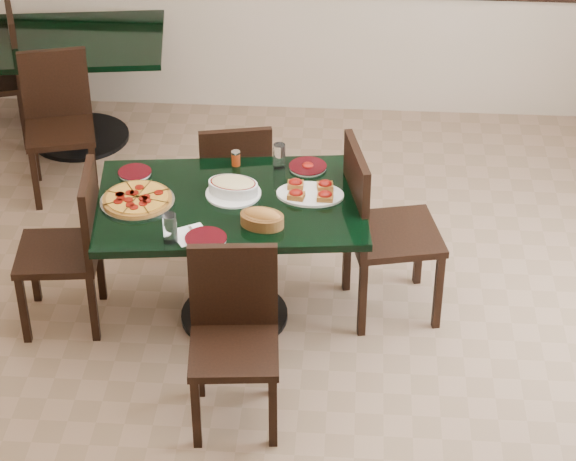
# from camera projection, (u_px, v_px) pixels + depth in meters

# --- Properties ---
(floor) EXTENTS (5.50, 5.50, 0.00)m
(floor) POSITION_uv_depth(u_px,v_px,m) (277.00, 349.00, 5.88)
(floor) COLOR #81634A
(floor) RESTS_ON ground
(room_shell) EXTENTS (5.50, 5.50, 5.50)m
(room_shell) POSITION_uv_depth(u_px,v_px,m) (471.00, 16.00, 6.61)
(room_shell) COLOR white
(room_shell) RESTS_ON floor
(main_table) EXTENTS (1.45, 1.02, 0.75)m
(main_table) POSITION_uv_depth(u_px,v_px,m) (232.00, 230.00, 5.80)
(main_table) COLOR black
(main_table) RESTS_ON floor
(back_table) EXTENTS (1.33, 1.05, 0.75)m
(back_table) POSITION_uv_depth(u_px,v_px,m) (73.00, 70.00, 7.49)
(back_table) COLOR black
(back_table) RESTS_ON floor
(chair_far) EXTENTS (0.48, 0.48, 0.86)m
(chair_far) POSITION_uv_depth(u_px,v_px,m) (235.00, 181.00, 6.38)
(chair_far) COLOR black
(chair_far) RESTS_ON floor
(chair_near) EXTENTS (0.45, 0.45, 0.89)m
(chair_near) POSITION_uv_depth(u_px,v_px,m) (234.00, 328.00, 5.24)
(chair_near) COLOR black
(chair_near) RESTS_ON floor
(chair_right) EXTENTS (0.56, 0.56, 1.01)m
(chair_right) POSITION_uv_depth(u_px,v_px,m) (377.00, 222.00, 5.86)
(chair_right) COLOR black
(chair_right) RESTS_ON floor
(chair_left) EXTENTS (0.46, 0.46, 0.90)m
(chair_left) POSITION_uv_depth(u_px,v_px,m) (73.00, 241.00, 5.82)
(chair_left) COLOR black
(chair_left) RESTS_ON floor
(back_chair_near) EXTENTS (0.51, 0.51, 0.90)m
(back_chair_near) POSITION_uv_depth(u_px,v_px,m) (58.00, 116.00, 6.99)
(back_chair_near) COLOR black
(back_chair_near) RESTS_ON floor
(back_chair_left) EXTENTS (0.55, 0.55, 0.92)m
(back_chair_left) POSITION_uv_depth(u_px,v_px,m) (1.00, 70.00, 7.50)
(back_chair_left) COLOR black
(back_chair_left) RESTS_ON floor
(pepperoni_pizza) EXTENTS (0.38, 0.38, 0.04)m
(pepperoni_pizza) POSITION_uv_depth(u_px,v_px,m) (137.00, 199.00, 5.67)
(pepperoni_pizza) COLOR silver
(pepperoni_pizza) RESTS_ON main_table
(lasagna_casserole) EXTENTS (0.29, 0.29, 0.09)m
(lasagna_casserole) POSITION_uv_depth(u_px,v_px,m) (233.00, 187.00, 5.72)
(lasagna_casserole) COLOR white
(lasagna_casserole) RESTS_ON main_table
(bread_basket) EXTENTS (0.25, 0.20, 0.09)m
(bread_basket) POSITION_uv_depth(u_px,v_px,m) (262.00, 218.00, 5.48)
(bread_basket) COLOR brown
(bread_basket) RESTS_ON main_table
(bruschetta_platter) EXTENTS (0.36, 0.26, 0.05)m
(bruschetta_platter) POSITION_uv_depth(u_px,v_px,m) (310.00, 192.00, 5.72)
(bruschetta_platter) COLOR white
(bruschetta_platter) RESTS_ON main_table
(side_plate_near) EXTENTS (0.20, 0.20, 0.02)m
(side_plate_near) POSITION_uv_depth(u_px,v_px,m) (206.00, 239.00, 5.39)
(side_plate_near) COLOR white
(side_plate_near) RESTS_ON main_table
(side_plate_far_r) EXTENTS (0.20, 0.20, 0.03)m
(side_plate_far_r) POSITION_uv_depth(u_px,v_px,m) (308.00, 167.00, 5.96)
(side_plate_far_r) COLOR white
(side_plate_far_r) RESTS_ON main_table
(side_plate_far_l) EXTENTS (0.18, 0.18, 0.02)m
(side_plate_far_l) POSITION_uv_depth(u_px,v_px,m) (135.00, 172.00, 5.91)
(side_plate_far_l) COLOR white
(side_plate_far_l) RESTS_ON main_table
(napkin_setting) EXTENTS (0.22, 0.22, 0.01)m
(napkin_setting) POSITION_uv_depth(u_px,v_px,m) (191.00, 235.00, 5.43)
(napkin_setting) COLOR white
(napkin_setting) RESTS_ON main_table
(water_glass_a) EXTENTS (0.06, 0.06, 0.14)m
(water_glass_a) POSITION_uv_depth(u_px,v_px,m) (279.00, 156.00, 5.93)
(water_glass_a) COLOR white
(water_glass_a) RESTS_ON main_table
(water_glass_b) EXTENTS (0.07, 0.07, 0.15)m
(water_glass_b) POSITION_uv_depth(u_px,v_px,m) (170.00, 228.00, 5.35)
(water_glass_b) COLOR white
(water_glass_b) RESTS_ON main_table
(pepper_shaker) EXTENTS (0.05, 0.05, 0.08)m
(pepper_shaker) POSITION_uv_depth(u_px,v_px,m) (236.00, 158.00, 5.97)
(pepper_shaker) COLOR #B24913
(pepper_shaker) RESTS_ON main_table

